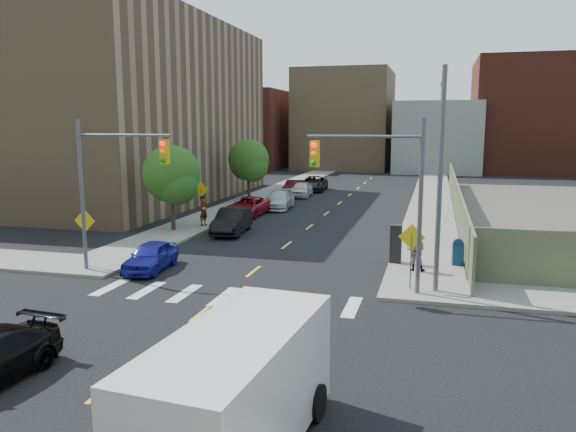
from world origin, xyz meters
The scene contains 29 objects.
ground centered at (0.00, 0.00, 0.00)m, with size 160.00×160.00×0.00m, color black.
sidewalk_nw centered at (-7.75, 41.50, 0.07)m, with size 3.50×73.00×0.15m, color gray.
sidewalk_ne centered at (7.75, 41.50, 0.07)m, with size 3.50×73.00×0.15m, color gray.
fence_north centered at (9.60, 28.00, 1.25)m, with size 0.12×44.00×2.50m, color #6A6D4C.
building_nw centered at (-22.00, 30.00, 8.00)m, with size 22.00×30.00×16.00m, color #8C6B4C.
bg_bldg_west centered at (-22.00, 70.00, 6.00)m, with size 14.00×18.00×12.00m, color #592319.
bg_bldg_midwest centered at (-6.00, 72.00, 7.50)m, with size 14.00×16.00×15.00m, color #8C6B4C.
bg_bldg_center centered at (8.00, 70.00, 5.00)m, with size 12.00×16.00×10.00m, color gray.
bg_bldg_east centered at (22.00, 72.00, 8.00)m, with size 18.00×18.00×16.00m, color #592319.
signal_nw centered at (-5.98, 6.00, 4.53)m, with size 4.59×0.30×7.00m.
signal_ne centered at (5.98, 6.00, 4.53)m, with size 4.59×0.30×7.00m.
streetlight_ne centered at (8.20, 6.90, 5.22)m, with size 0.25×3.70×9.00m.
warn_sign_nw centered at (-7.80, 6.50, 1.99)m, with size 1.06×0.06×2.83m.
warn_sign_ne centered at (7.20, 6.50, 1.99)m, with size 1.06×0.06×2.83m.
warn_sign_midwest centered at (-7.80, 20.00, 1.99)m, with size 1.06×0.06×2.83m.
tree_west_near centered at (-8.00, 16.05, 3.48)m, with size 3.66×3.64×5.52m.
tree_west_far centered at (-8.00, 31.05, 3.48)m, with size 3.66×3.64×5.52m.
parked_car_blue centered at (-4.72, 7.00, 0.67)m, with size 1.59×3.95×1.35m, color navy.
parked_car_black centered at (-4.20, 16.48, 0.78)m, with size 1.66×4.75×1.56m, color black.
parked_car_red centered at (-5.50, 23.24, 0.71)m, with size 2.35×5.10×1.42m, color maroon.
parked_car_silver centered at (-4.20, 27.37, 0.72)m, with size 2.02×4.98×1.44m, color #B4B8BC.
parked_car_white centered at (-4.20, 35.22, 0.72)m, with size 1.71×4.24×1.45m, color silver.
parked_car_maroon centered at (-5.37, 36.88, 0.70)m, with size 1.49×4.26×1.40m, color #3E0C10.
parked_car_grey centered at (-4.20, 40.47, 0.75)m, with size 2.48×5.37×1.49m, color black.
cargo_van centered at (4.32, -5.88, 1.42)m, with size 2.88×6.09×2.71m.
mailbox centered at (9.20, 11.13, 0.77)m, with size 0.55×0.43×1.27m.
payphone centered at (6.30, 10.87, 1.07)m, with size 0.55×0.45×1.85m, color black.
pedestrian_west centered at (-6.71, 17.88, 1.14)m, with size 0.72×0.47×1.97m, color gray.
pedestrian_east centered at (7.29, 9.57, 1.08)m, with size 0.90×0.70×1.85m, color gray.
Camera 1 is at (8.02, -16.09, 6.74)m, focal length 35.00 mm.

